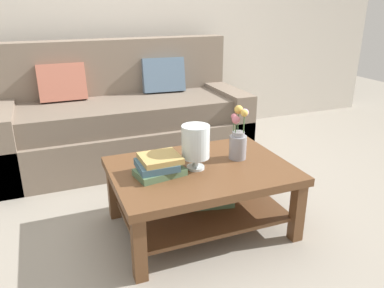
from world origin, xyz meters
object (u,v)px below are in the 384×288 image
at_px(coffee_table, 201,184).
at_px(book_stack_main, 159,166).
at_px(couch, 124,120).
at_px(flower_pitcher, 238,139).
at_px(glass_hurricane_vase, 196,143).

distance_m(coffee_table, book_stack_main, 0.32).
distance_m(couch, flower_pitcher, 1.43).
bearing_deg(flower_pitcher, couch, 109.11).
xyz_separation_m(book_stack_main, glass_hurricane_vase, (0.23, 0.00, 0.11)).
height_order(couch, coffee_table, couch).
height_order(couch, book_stack_main, couch).
distance_m(couch, glass_hurricane_vase, 1.41).
xyz_separation_m(coffee_table, flower_pitcher, (0.27, 0.04, 0.25)).
xyz_separation_m(couch, book_stack_main, (-0.09, -1.38, 0.12)).
distance_m(couch, book_stack_main, 1.39).
distance_m(book_stack_main, flower_pitcher, 0.56).
relative_size(glass_hurricane_vase, flower_pitcher, 0.79).
relative_size(book_stack_main, flower_pitcher, 0.88).
xyz_separation_m(couch, flower_pitcher, (0.46, -1.34, 0.20)).
bearing_deg(book_stack_main, glass_hurricane_vase, 0.01).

